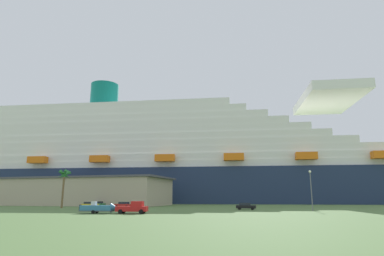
# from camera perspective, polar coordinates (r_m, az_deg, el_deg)

# --- Properties ---
(ground_plane) EXTENTS (600.00, 600.00, 0.00)m
(ground_plane) POSITION_cam_1_polar(r_m,az_deg,el_deg) (104.46, -4.58, -13.73)
(ground_plane) COLOR #4C6B38
(cruise_ship) EXTENTS (287.13, 51.36, 67.55)m
(cruise_ship) POSITION_cam_1_polar(r_m,az_deg,el_deg) (151.37, -3.85, -6.49)
(cruise_ship) COLOR #1E2D4C
(cruise_ship) RESTS_ON ground_plane
(terminal_building) EXTENTS (62.36, 29.38, 9.40)m
(terminal_building) POSITION_cam_1_polar(r_m,az_deg,el_deg) (119.88, -18.88, -10.66)
(terminal_building) COLOR #B7A88C
(terminal_building) RESTS_ON ground_plane
(pickup_truck) EXTENTS (5.78, 2.74, 2.20)m
(pickup_truck) POSITION_cam_1_polar(r_m,az_deg,el_deg) (60.32, -10.45, -13.82)
(pickup_truck) COLOR red
(pickup_truck) RESTS_ON ground_plane
(small_boat_on_trailer) EXTENTS (7.99, 2.47, 2.15)m
(small_boat_on_trailer) POSITION_cam_1_polar(r_m,az_deg,el_deg) (62.11, -16.05, -13.58)
(small_boat_on_trailer) COLOR #595960
(small_boat_on_trailer) RESTS_ON ground_plane
(palm_tree) EXTENTS (3.68, 3.43, 10.15)m
(palm_tree) POSITION_cam_1_polar(r_m,az_deg,el_deg) (93.98, -21.87, -8.24)
(palm_tree) COLOR brown
(palm_tree) RESTS_ON ground_plane
(street_lamp) EXTENTS (0.56, 0.56, 8.72)m
(street_lamp) POSITION_cam_1_polar(r_m,az_deg,el_deg) (76.18, 20.45, -9.43)
(street_lamp) COLOR slate
(street_lamp) RESTS_ON ground_plane
(parked_car_red_hatchback) EXTENTS (4.46, 2.33, 1.58)m
(parked_car_red_hatchback) POSITION_cam_1_polar(r_m,az_deg,el_deg) (90.64, -12.17, -13.24)
(parked_car_red_hatchback) COLOR red
(parked_car_red_hatchback) RESTS_ON ground_plane
(parked_car_green_wagon) EXTENTS (4.75, 2.02, 1.58)m
(parked_car_green_wagon) POSITION_cam_1_polar(r_m,az_deg,el_deg) (100.59, -16.58, -12.87)
(parked_car_green_wagon) COLOR #2D723F
(parked_car_green_wagon) RESTS_ON ground_plane
(parked_car_black_coupe) EXTENTS (4.62, 2.24, 1.58)m
(parked_car_black_coupe) POSITION_cam_1_polar(r_m,az_deg,el_deg) (77.14, 9.58, -13.59)
(parked_car_black_coupe) COLOR black
(parked_car_black_coupe) RESTS_ON ground_plane
(parked_car_yellow_taxi) EXTENTS (4.68, 2.53, 1.58)m
(parked_car_yellow_taxi) POSITION_cam_1_polar(r_m,az_deg,el_deg) (94.10, -17.79, -12.89)
(parked_car_yellow_taxi) COLOR yellow
(parked_car_yellow_taxi) RESTS_ON ground_plane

